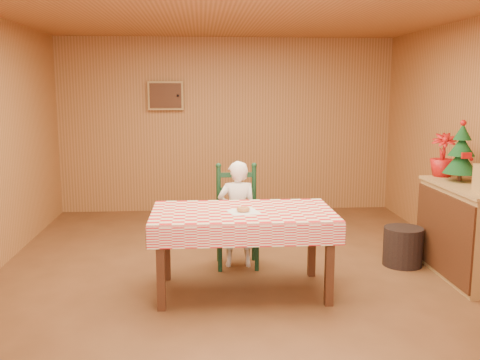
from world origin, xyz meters
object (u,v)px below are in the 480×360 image
Objects in this scene: ladder_chair at (237,218)px; christmas_tree at (461,154)px; seated_child at (237,214)px; storage_bin at (403,246)px; shelf_unit at (467,232)px; dining_table at (243,219)px.

ladder_chair is 2.37m from christmas_tree.
storage_bin is (1.75, -0.11, -0.36)m from seated_child.
seated_child reaches higher than shelf_unit.
shelf_unit is 2.00× the size of christmas_tree.
ladder_chair is at bearing -90.00° from seated_child.
ladder_chair is 1.74× the size of christmas_tree.
seated_child is at bearing 176.48° from storage_bin.
seated_child reaches higher than storage_bin.
shelf_unit is (2.24, 0.22, -0.22)m from dining_table.
ladder_chair is 0.96× the size of seated_child.
ladder_chair is 2.31m from shelf_unit.
seated_child is at bearing -90.00° from ladder_chair.
christmas_tree is at bearing 88.02° from shelf_unit.
christmas_tree is at bearing -7.98° from ladder_chair.
shelf_unit is (2.24, -0.51, -0.10)m from seated_child.
dining_table is at bearing -168.12° from christmas_tree.
dining_table is 1.34× the size of shelf_unit.
seated_child is 1.81× the size of christmas_tree.
ladder_chair is 0.08m from seated_child.
ladder_chair is 1.79m from storage_bin.
seated_child reaches higher than ladder_chair.
seated_child is 2.74× the size of storage_bin.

